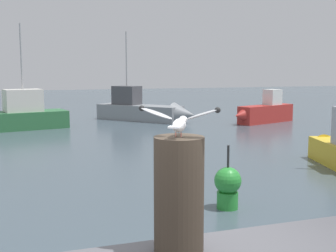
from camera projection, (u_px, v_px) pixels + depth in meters
name	position (u px, v px, depth m)	size (l,w,h in m)	color
mooring_post	(179.00, 195.00, 3.33)	(0.38, 0.38, 0.89)	#382D23
seagull	(179.00, 121.00, 3.26)	(0.56, 0.43, 0.23)	#C66D60
boat_grey	(146.00, 110.00, 24.58)	(4.89, 5.37, 5.11)	gray
boat_green	(0.00, 118.00, 20.71)	(6.24, 2.68, 5.25)	#2D6B3D
boat_red	(264.00, 112.00, 23.71)	(4.26, 2.21, 1.77)	#B72D28
channel_buoy	(228.00, 186.00, 9.10)	(0.56, 0.56, 1.33)	green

